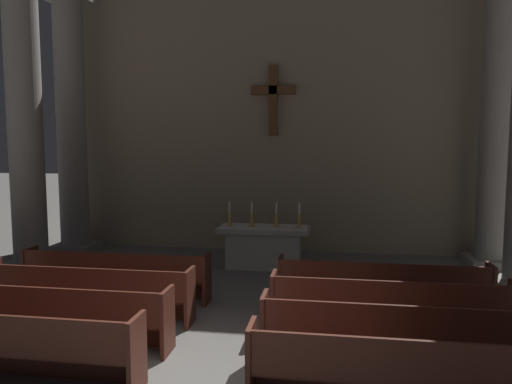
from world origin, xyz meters
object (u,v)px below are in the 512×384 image
(pew_right_row_3, at_px, (390,308))
(column_left_third, at_px, (25,126))
(pew_left_row_3, at_px, (87,292))
(column_right_fourth, at_px, (497,127))
(pew_left_row_4, at_px, (116,275))
(pew_right_row_4, at_px, (382,287))
(altar, at_px, (264,246))
(candlestick_outer_left, at_px, (229,218))
(candlestick_inner_right, at_px, (276,219))
(column_left_fourth, at_px, (72,129))
(candlestick_outer_right, at_px, (299,220))
(pew_left_row_2, at_px, (50,315))
(candlestick_inner_left, at_px, (252,219))
(pew_right_row_2, at_px, (400,336))
(pew_right_row_1, at_px, (414,375))

(pew_right_row_3, bearing_deg, column_left_third, 160.02)
(pew_left_row_3, xyz_separation_m, column_right_fourth, (8.01, 4.94, 2.94))
(pew_left_row_4, bearing_deg, column_right_fourth, 25.63)
(column_right_fourth, bearing_deg, pew_right_row_4, -128.03)
(pew_right_row_4, relative_size, altar, 1.67)
(pew_right_row_4, xyz_separation_m, candlestick_outer_left, (-3.35, 2.80, 0.72))
(pew_left_row_4, xyz_separation_m, candlestick_inner_right, (2.80, 2.80, 0.72))
(column_left_fourth, bearing_deg, candlestick_outer_left, -12.60)
(column_left_fourth, xyz_separation_m, candlestick_outer_right, (6.36, -1.04, -2.22))
(column_left_third, distance_m, column_right_fourth, 11.20)
(pew_left_row_2, distance_m, altar, 5.59)
(column_left_third, relative_size, altar, 3.18)
(pew_left_row_2, height_order, altar, altar)
(candlestick_inner_left, bearing_deg, pew_right_row_2, -60.70)
(column_left_third, xyz_separation_m, column_left_fourth, (0.00, 2.03, 0.00))
(pew_right_row_2, relative_size, candlestick_outer_left, 6.24)
(pew_right_row_4, bearing_deg, pew_left_row_3, -167.65)
(pew_left_row_3, distance_m, candlestick_outer_right, 5.19)
(pew_right_row_2, relative_size, altar, 1.67)
(pew_left_row_4, bearing_deg, column_left_fourth, 128.03)
(altar, distance_m, candlestick_inner_right, 0.72)
(pew_left_row_2, height_order, candlestick_outer_left, candlestick_outer_left)
(pew_right_row_3, bearing_deg, pew_left_row_2, -167.65)
(pew_left_row_3, height_order, pew_right_row_2, same)
(pew_left_row_4, bearing_deg, altar, 48.23)
(pew_left_row_2, xyz_separation_m, candlestick_inner_left, (2.20, 5.00, 0.72))
(pew_left_row_4, height_order, pew_right_row_1, same)
(pew_right_row_3, distance_m, column_right_fourth, 6.49)
(pew_left_row_3, relative_size, candlestick_inner_right, 6.24)
(pew_right_row_1, bearing_deg, candlestick_outer_right, 105.18)
(pew_left_row_2, height_order, column_left_third, column_left_third)
(pew_right_row_1, height_order, column_left_third, column_left_third)
(pew_left_row_3, distance_m, pew_right_row_1, 5.47)
(pew_left_row_2, distance_m, pew_left_row_4, 2.19)
(candlestick_outer_left, bearing_deg, column_left_fourth, 167.40)
(pew_right_row_1, bearing_deg, column_left_fourth, 138.33)
(pew_left_row_2, bearing_deg, candlestick_inner_right, 60.70)
(pew_left_row_4, bearing_deg, pew_right_row_1, -33.30)
(pew_left_row_2, relative_size, candlestick_inner_left, 6.24)
(pew_left_row_3, relative_size, column_left_fourth, 0.52)
(pew_right_row_1, bearing_deg, pew_left_row_2, 167.65)
(pew_left_row_2, distance_m, column_right_fourth, 10.45)
(candlestick_outer_left, xyz_separation_m, candlestick_outer_right, (1.70, 0.00, 0.00))
(pew_left_row_2, height_order, pew_right_row_1, same)
(pew_right_row_3, bearing_deg, candlestick_outer_left, 130.70)
(altar, bearing_deg, pew_right_row_3, -57.30)
(pew_left_row_4, relative_size, pew_right_row_2, 1.00)
(pew_left_row_4, bearing_deg, pew_right_row_4, 0.00)
(pew_right_row_1, distance_m, candlestick_inner_left, 6.74)
(candlestick_outer_right, bearing_deg, column_left_fourth, 170.70)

